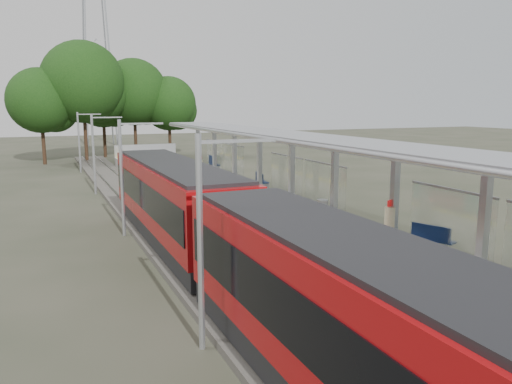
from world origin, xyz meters
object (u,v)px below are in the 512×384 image
(litter_bin, at_px, (322,211))
(info_pillar_near, at_px, (389,225))
(train, at_px, (232,238))
(bench_mid, at_px, (261,180))
(bench_near, at_px, (433,238))
(bench_far, at_px, (213,163))
(info_pillar_far, at_px, (200,169))

(litter_bin, bearing_deg, info_pillar_near, -85.25)
(litter_bin, bearing_deg, train, -142.56)
(bench_mid, height_order, litter_bin, litter_bin)
(bench_near, relative_size, info_pillar_near, 0.88)
(train, relative_size, bench_far, 15.70)
(litter_bin, bearing_deg, info_pillar_far, 94.78)
(info_pillar_near, bearing_deg, bench_far, 65.09)
(bench_near, height_order, info_pillar_near, info_pillar_near)
(bench_far, relative_size, info_pillar_near, 1.06)
(bench_near, distance_m, bench_far, 23.48)
(bench_near, height_order, info_pillar_far, info_pillar_far)
(train, relative_size, info_pillar_far, 17.19)
(train, height_order, info_pillar_near, train)
(info_pillar_far, relative_size, litter_bin, 1.65)
(bench_near, xyz_separation_m, info_pillar_far, (-2.31, 19.50, 0.19))
(train, height_order, info_pillar_far, train)
(bench_mid, relative_size, info_pillar_near, 0.88)
(info_pillar_near, relative_size, info_pillar_far, 1.04)
(train, relative_size, info_pillar_near, 16.57)
(bench_far, distance_m, litter_bin, 18.03)
(bench_mid, xyz_separation_m, info_pillar_near, (-0.80, -13.17, 0.21))
(info_pillar_far, xyz_separation_m, litter_bin, (1.17, -14.02, -0.21))
(bench_far, xyz_separation_m, info_pillar_far, (-2.30, -3.98, 0.08))
(bench_near, xyz_separation_m, bench_far, (-0.02, 23.48, 0.11))
(bench_near, bearing_deg, bench_mid, 67.51)
(bench_mid, bearing_deg, info_pillar_near, -86.83)
(bench_mid, bearing_deg, train, -110.92)
(bench_far, distance_m, info_pillar_near, 22.13)
(bench_far, relative_size, info_pillar_far, 1.09)
(train, bearing_deg, info_pillar_near, 4.16)
(litter_bin, bearing_deg, bench_far, 86.43)
(train, relative_size, bench_near, 18.87)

